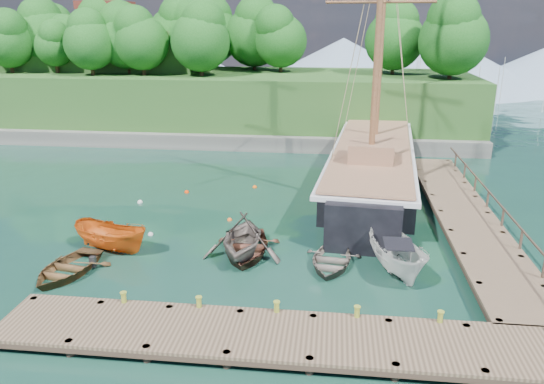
{
  "coord_description": "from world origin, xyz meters",
  "views": [
    {
      "loc": [
        3.9,
        -22.59,
        11.17
      ],
      "look_at": [
        0.62,
        5.05,
        2.0
      ],
      "focal_mm": 35.0,
      "sensor_mm": 36.0,
      "label": 1
    }
  ],
  "objects_px": {
    "motorboat_orange": "(113,251)",
    "cabin_boat_white": "(396,272)",
    "rowboat_3": "(331,266)",
    "schooner": "(372,170)",
    "rowboat_0": "(67,274)",
    "rowboat_1": "(243,257)",
    "rowboat_2": "(246,254)"
  },
  "relations": [
    {
      "from": "motorboat_orange",
      "to": "cabin_boat_white",
      "type": "xyz_separation_m",
      "value": [
        13.97,
        -0.73,
        0.0
      ]
    },
    {
      "from": "rowboat_3",
      "to": "schooner",
      "type": "height_order",
      "value": "schooner"
    },
    {
      "from": "rowboat_0",
      "to": "motorboat_orange",
      "type": "xyz_separation_m",
      "value": [
        1.03,
        2.71,
        0.0
      ]
    },
    {
      "from": "rowboat_3",
      "to": "rowboat_1",
      "type": "bearing_deg",
      "value": -179.79
    },
    {
      "from": "motorboat_orange",
      "to": "schooner",
      "type": "height_order",
      "value": "schooner"
    },
    {
      "from": "rowboat_3",
      "to": "cabin_boat_white",
      "type": "relative_size",
      "value": 0.78
    },
    {
      "from": "cabin_boat_white",
      "to": "rowboat_2",
      "type": "bearing_deg",
      "value": 155.88
    },
    {
      "from": "rowboat_0",
      "to": "motorboat_orange",
      "type": "height_order",
      "value": "motorboat_orange"
    },
    {
      "from": "motorboat_orange",
      "to": "schooner",
      "type": "xyz_separation_m",
      "value": [
        13.56,
        12.31,
        1.21
      ]
    },
    {
      "from": "schooner",
      "to": "rowboat_3",
      "type": "bearing_deg",
      "value": -95.86
    },
    {
      "from": "rowboat_3",
      "to": "cabin_boat_white",
      "type": "bearing_deg",
      "value": 1.46
    },
    {
      "from": "rowboat_1",
      "to": "schooner",
      "type": "bearing_deg",
      "value": 59.72
    },
    {
      "from": "rowboat_3",
      "to": "motorboat_orange",
      "type": "xyz_separation_m",
      "value": [
        -10.94,
        0.43,
        0.0
      ]
    },
    {
      "from": "rowboat_1",
      "to": "rowboat_3",
      "type": "relative_size",
      "value": 1.16
    },
    {
      "from": "rowboat_2",
      "to": "schooner",
      "type": "distance_m",
      "value": 13.78
    },
    {
      "from": "cabin_boat_white",
      "to": "schooner",
      "type": "relative_size",
      "value": 0.17
    },
    {
      "from": "rowboat_1",
      "to": "rowboat_2",
      "type": "relative_size",
      "value": 0.98
    },
    {
      "from": "cabin_boat_white",
      "to": "motorboat_orange",
      "type": "bearing_deg",
      "value": 161.79
    },
    {
      "from": "rowboat_0",
      "to": "schooner",
      "type": "bearing_deg",
      "value": 55.77
    },
    {
      "from": "rowboat_3",
      "to": "rowboat_0",
      "type": "bearing_deg",
      "value": -162.14
    },
    {
      "from": "rowboat_3",
      "to": "motorboat_orange",
      "type": "height_order",
      "value": "motorboat_orange"
    },
    {
      "from": "rowboat_0",
      "to": "cabin_boat_white",
      "type": "xyz_separation_m",
      "value": [
        15.0,
        1.98,
        0.0
      ]
    },
    {
      "from": "motorboat_orange",
      "to": "cabin_boat_white",
      "type": "bearing_deg",
      "value": -73.89
    },
    {
      "from": "rowboat_2",
      "to": "rowboat_3",
      "type": "xyz_separation_m",
      "value": [
        4.21,
        -0.83,
        0.0
      ]
    },
    {
      "from": "rowboat_1",
      "to": "schooner",
      "type": "xyz_separation_m",
      "value": [
        6.93,
        12.22,
        1.21
      ]
    },
    {
      "from": "rowboat_0",
      "to": "rowboat_1",
      "type": "relative_size",
      "value": 0.91
    },
    {
      "from": "rowboat_2",
      "to": "schooner",
      "type": "height_order",
      "value": "schooner"
    },
    {
      "from": "rowboat_0",
      "to": "rowboat_2",
      "type": "distance_m",
      "value": 8.37
    },
    {
      "from": "rowboat_0",
      "to": "cabin_boat_white",
      "type": "relative_size",
      "value": 0.83
    },
    {
      "from": "motorboat_orange",
      "to": "schooner",
      "type": "bearing_deg",
      "value": -28.69
    },
    {
      "from": "rowboat_1",
      "to": "cabin_boat_white",
      "type": "height_order",
      "value": "rowboat_1"
    },
    {
      "from": "rowboat_1",
      "to": "rowboat_3",
      "type": "height_order",
      "value": "rowboat_1"
    }
  ]
}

